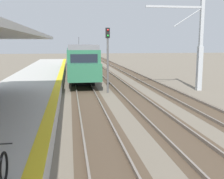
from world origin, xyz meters
name	(u,v)px	position (x,y,z in m)	size (l,w,h in m)	color
station_platform	(15,106)	(-2.50, 16.00, 0.45)	(5.00, 80.00, 0.91)	#B7B5AD
track_pair_nearest_platform	(87,97)	(1.90, 20.00, 0.05)	(2.34, 120.00, 0.16)	#4C3D2D
track_pair_middle	(132,96)	(5.30, 20.00, 0.05)	(2.34, 120.00, 0.16)	#4C3D2D
track_pair_far_side	(175,95)	(8.70, 20.00, 0.05)	(2.34, 120.00, 0.16)	#4C3D2D
approaching_train	(80,59)	(1.90, 32.24, 2.18)	(2.93, 19.60, 4.76)	#286647
rail_signal_post	(108,53)	(3.71, 21.93, 3.19)	(0.32, 0.34, 5.20)	#4C4C4C
catenary_pylon_far_side	(197,48)	(11.27, 21.94, 3.60)	(5.00, 0.40, 7.50)	#9EA3A8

